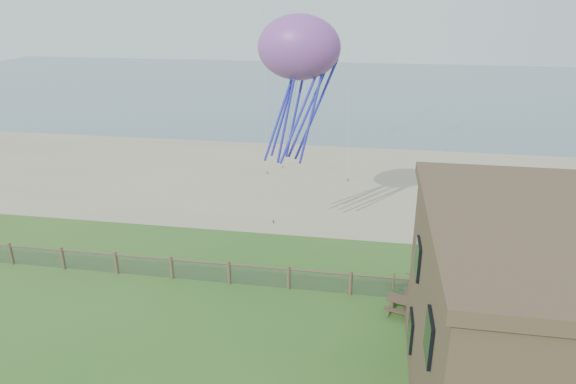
% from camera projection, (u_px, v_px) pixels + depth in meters
% --- Properties ---
extents(ground, '(160.00, 160.00, 0.00)m').
position_uv_depth(ground, '(263.00, 371.00, 19.63)').
color(ground, '#2A6020').
rests_on(ground, ground).
extents(sand_beach, '(72.00, 20.00, 0.02)m').
position_uv_depth(sand_beach, '(323.00, 181.00, 39.90)').
color(sand_beach, tan).
rests_on(sand_beach, ground).
extents(ocean, '(160.00, 68.00, 0.02)m').
position_uv_depth(ocean, '(352.00, 88.00, 80.45)').
color(ocean, slate).
rests_on(ocean, ground).
extents(chainlink_fence, '(36.20, 0.20, 1.25)m').
position_uv_depth(chainlink_fence, '(289.00, 279.00, 24.97)').
color(chainlink_fence, brown).
rests_on(chainlink_fence, ground).
extents(picnic_table, '(2.06, 1.80, 0.73)m').
position_uv_depth(picnic_table, '(406.00, 308.00, 22.97)').
color(picnic_table, brown).
rests_on(picnic_table, ground).
extents(octopus_kite, '(4.37, 3.51, 7.94)m').
position_uv_depth(octopus_kite, '(299.00, 89.00, 26.22)').
color(octopus_kite, '#FF284A').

